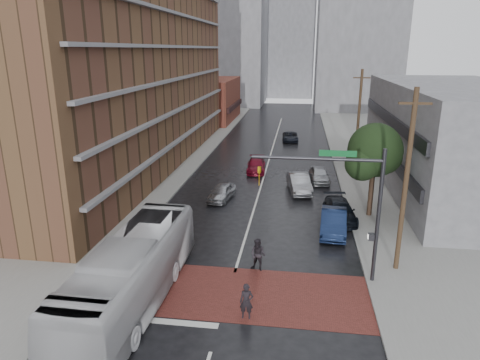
% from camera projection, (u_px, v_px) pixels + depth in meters
% --- Properties ---
extents(ground, '(160.00, 160.00, 0.00)m').
position_uv_depth(ground, '(227.00, 298.00, 21.10)').
color(ground, black).
rests_on(ground, ground).
extents(crosswalk, '(14.00, 5.00, 0.02)m').
position_uv_depth(crosswalk, '(229.00, 292.00, 21.57)').
color(crosswalk, maroon).
rests_on(crosswalk, ground).
extents(sidewalk_west, '(9.00, 90.00, 0.15)m').
position_uv_depth(sidewalk_west, '(161.00, 162.00, 46.27)').
color(sidewalk_west, gray).
rests_on(sidewalk_west, ground).
extents(sidewalk_east, '(9.00, 90.00, 0.15)m').
position_uv_depth(sidewalk_east, '(380.00, 170.00, 43.22)').
color(sidewalk_east, gray).
rests_on(sidewalk_east, ground).
extents(apartment_block, '(10.00, 44.00, 28.00)m').
position_uv_depth(apartment_block, '(125.00, 25.00, 41.58)').
color(apartment_block, brown).
rests_on(apartment_block, ground).
extents(storefront_west, '(8.00, 16.00, 7.00)m').
position_uv_depth(storefront_west, '(211.00, 100.00, 72.79)').
color(storefront_west, brown).
rests_on(storefront_west, ground).
extents(building_east, '(11.00, 26.00, 9.00)m').
position_uv_depth(building_east, '(456.00, 138.00, 36.53)').
color(building_east, gray).
rests_on(building_east, ground).
extents(distant_tower_west, '(18.00, 16.00, 32.00)m').
position_uv_depth(distant_tower_west, '(223.00, 29.00, 92.12)').
color(distant_tower_west, gray).
rests_on(distant_tower_west, ground).
extents(distant_tower_east, '(16.00, 14.00, 36.00)m').
position_uv_depth(distant_tower_east, '(361.00, 15.00, 82.14)').
color(distant_tower_east, gray).
rests_on(distant_tower_east, ground).
extents(distant_tower_center, '(12.00, 10.00, 24.00)m').
position_uv_depth(distant_tower_center, '(290.00, 48.00, 107.54)').
color(distant_tower_center, gray).
rests_on(distant_tower_center, ground).
extents(street_tree, '(4.20, 4.10, 6.90)m').
position_uv_depth(street_tree, '(375.00, 154.00, 29.98)').
color(street_tree, '#332319').
rests_on(street_tree, ground).
extents(signal_mast, '(6.50, 0.30, 7.20)m').
position_uv_depth(signal_mast, '(350.00, 196.00, 21.30)').
color(signal_mast, '#2D2D33').
rests_on(signal_mast, ground).
extents(utility_pole_near, '(1.60, 0.26, 10.00)m').
position_uv_depth(utility_pole_near, '(406.00, 182.00, 22.21)').
color(utility_pole_near, '#473321').
rests_on(utility_pole_near, ground).
extents(utility_pole_far, '(1.60, 0.26, 10.00)m').
position_uv_depth(utility_pole_far, '(358.00, 121.00, 41.15)').
color(utility_pole_far, '#473321').
rests_on(utility_pole_far, ground).
extents(transit_bus, '(2.98, 12.02, 3.34)m').
position_uv_depth(transit_bus, '(132.00, 272.00, 20.17)').
color(transit_bus, silver).
rests_on(transit_bus, ground).
extents(pedestrian_a, '(0.64, 0.43, 1.71)m').
position_uv_depth(pedestrian_a, '(246.00, 302.00, 19.27)').
color(pedestrian_a, black).
rests_on(pedestrian_a, ground).
extents(pedestrian_b, '(1.07, 0.94, 1.84)m').
position_uv_depth(pedestrian_b, '(258.00, 255.00, 23.50)').
color(pedestrian_b, black).
rests_on(pedestrian_b, ground).
extents(car_travel_a, '(2.13, 3.98, 1.29)m').
position_uv_depth(car_travel_a, '(222.00, 192.00, 34.68)').
color(car_travel_a, '#A8ABB0').
rests_on(car_travel_a, ground).
extents(car_travel_b, '(2.40, 4.92, 1.55)m').
position_uv_depth(car_travel_b, '(299.00, 183.00, 36.58)').
color(car_travel_b, '#999CA1').
rests_on(car_travel_b, ground).
extents(car_travel_c, '(2.06, 4.48, 1.27)m').
position_uv_depth(car_travel_c, '(256.00, 165.00, 42.70)').
color(car_travel_c, maroon).
rests_on(car_travel_c, ground).
extents(suv_travel, '(2.26, 4.44, 1.20)m').
position_uv_depth(suv_travel, '(290.00, 137.00, 56.93)').
color(suv_travel, black).
rests_on(suv_travel, ground).
extents(car_parked_near, '(1.97, 4.80, 1.55)m').
position_uv_depth(car_parked_near, '(333.00, 222.00, 28.36)').
color(car_parked_near, '#121F40').
rests_on(car_parked_near, ground).
extents(car_parked_mid, '(2.43, 4.93, 1.38)m').
position_uv_depth(car_parked_mid, '(340.00, 210.00, 30.61)').
color(car_parked_mid, black).
rests_on(car_parked_mid, ground).
extents(car_parked_far, '(1.97, 4.21, 1.39)m').
position_uv_depth(car_parked_far, '(319.00, 175.00, 39.34)').
color(car_parked_far, '#979A9E').
rests_on(car_parked_far, ground).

